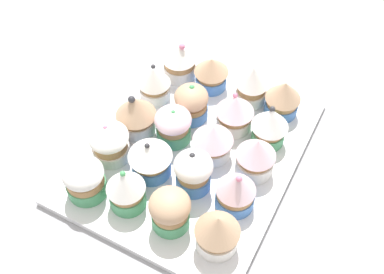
{
  "coord_description": "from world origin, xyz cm",
  "views": [
    {
      "loc": [
        22.07,
        -42.0,
        64.66
      ],
      "look_at": [
        0.0,
        0.0,
        4.2
      ],
      "focal_mm": 45.07,
      "sensor_mm": 36.0,
      "label": 1
    }
  ],
  "objects_px": {
    "cupcake_1": "(126,189)",
    "cupcake_16": "(179,61)",
    "cupcake_6": "(193,171)",
    "cupcake_10": "(213,140)",
    "cupcake_5": "(150,157)",
    "cupcake_11": "(256,156)",
    "cupcake_18": "(252,84)",
    "cupcake_19": "(283,98)",
    "baking_tray": "(192,150)",
    "cupcake_17": "(211,72)",
    "cupcake_2": "(170,210)",
    "cupcake_0": "(85,179)",
    "cupcake_15": "(270,125)",
    "cupcake_13": "(191,103)",
    "cupcake_4": "(110,143)",
    "cupcake_7": "(236,190)",
    "cupcake_8": "(136,113)",
    "cupcake_14": "(235,112)",
    "cupcake_3": "(217,231)",
    "cupcake_12": "(154,83)",
    "cupcake_9": "(173,125)"
  },
  "relations": [
    {
      "from": "cupcake_1",
      "to": "cupcake_16",
      "type": "height_order",
      "value": "cupcake_1"
    },
    {
      "from": "baking_tray",
      "to": "cupcake_2",
      "type": "distance_m",
      "value": 0.15
    },
    {
      "from": "baking_tray",
      "to": "cupcake_16",
      "type": "distance_m",
      "value": 0.18
    },
    {
      "from": "cupcake_0",
      "to": "cupcake_9",
      "type": "bearing_deg",
      "value": 66.71
    },
    {
      "from": "cupcake_0",
      "to": "cupcake_3",
      "type": "distance_m",
      "value": 0.21
    },
    {
      "from": "cupcake_14",
      "to": "cupcake_4",
      "type": "bearing_deg",
      "value": -135.09
    },
    {
      "from": "cupcake_1",
      "to": "cupcake_5",
      "type": "xyz_separation_m",
      "value": [
        0.0,
        0.07,
        -0.0
      ]
    },
    {
      "from": "cupcake_18",
      "to": "cupcake_19",
      "type": "distance_m",
      "value": 0.06
    },
    {
      "from": "cupcake_4",
      "to": "cupcake_8",
      "type": "bearing_deg",
      "value": 82.71
    },
    {
      "from": "cupcake_10",
      "to": "cupcake_18",
      "type": "distance_m",
      "value": 0.14
    },
    {
      "from": "baking_tray",
      "to": "cupcake_15",
      "type": "xyz_separation_m",
      "value": [
        0.1,
        0.07,
        0.05
      ]
    },
    {
      "from": "cupcake_3",
      "to": "cupcake_15",
      "type": "relative_size",
      "value": 0.94
    },
    {
      "from": "cupcake_10",
      "to": "cupcake_11",
      "type": "relative_size",
      "value": 0.91
    },
    {
      "from": "cupcake_17",
      "to": "cupcake_13",
      "type": "bearing_deg",
      "value": -88.29
    },
    {
      "from": "cupcake_11",
      "to": "cupcake_19",
      "type": "height_order",
      "value": "cupcake_11"
    },
    {
      "from": "cupcake_15",
      "to": "cupcake_16",
      "type": "xyz_separation_m",
      "value": [
        -0.2,
        0.07,
        -0.0
      ]
    },
    {
      "from": "cupcake_7",
      "to": "cupcake_6",
      "type": "bearing_deg",
      "value": -179.89
    },
    {
      "from": "cupcake_6",
      "to": "cupcake_18",
      "type": "distance_m",
      "value": 0.21
    },
    {
      "from": "cupcake_2",
      "to": "cupcake_18",
      "type": "relative_size",
      "value": 0.91
    },
    {
      "from": "cupcake_16",
      "to": "cupcake_17",
      "type": "relative_size",
      "value": 1.15
    },
    {
      "from": "cupcake_17",
      "to": "cupcake_2",
      "type": "bearing_deg",
      "value": -75.44
    },
    {
      "from": "cupcake_13",
      "to": "cupcake_1",
      "type": "bearing_deg",
      "value": -91.01
    },
    {
      "from": "cupcake_1",
      "to": "cupcake_10",
      "type": "xyz_separation_m",
      "value": [
        0.07,
        0.14,
        -0.0
      ]
    },
    {
      "from": "cupcake_7",
      "to": "cupcake_14",
      "type": "relative_size",
      "value": 1.08
    },
    {
      "from": "cupcake_2",
      "to": "cupcake_3",
      "type": "xyz_separation_m",
      "value": [
        0.07,
        0.0,
        0.0
      ]
    },
    {
      "from": "cupcake_8",
      "to": "cupcake_12",
      "type": "bearing_deg",
      "value": 98.77
    },
    {
      "from": "cupcake_19",
      "to": "cupcake_7",
      "type": "bearing_deg",
      "value": -88.43
    },
    {
      "from": "cupcake_0",
      "to": "cupcake_14",
      "type": "relative_size",
      "value": 0.9
    },
    {
      "from": "baking_tray",
      "to": "cupcake_0",
      "type": "xyz_separation_m",
      "value": [
        -0.1,
        -0.15,
        0.04
      ]
    },
    {
      "from": "cupcake_12",
      "to": "cupcake_11",
      "type": "bearing_deg",
      "value": -16.46
    },
    {
      "from": "baking_tray",
      "to": "cupcake_4",
      "type": "bearing_deg",
      "value": -146.05
    },
    {
      "from": "cupcake_17",
      "to": "cupcake_19",
      "type": "bearing_deg",
      "value": -0.17
    },
    {
      "from": "baking_tray",
      "to": "cupcake_6",
      "type": "height_order",
      "value": "cupcake_6"
    },
    {
      "from": "cupcake_0",
      "to": "cupcake_1",
      "type": "distance_m",
      "value": 0.07
    },
    {
      "from": "cupcake_10",
      "to": "cupcake_13",
      "type": "distance_m",
      "value": 0.09
    },
    {
      "from": "cupcake_15",
      "to": "cupcake_16",
      "type": "bearing_deg",
      "value": 161.56
    },
    {
      "from": "cupcake_11",
      "to": "cupcake_14",
      "type": "relative_size",
      "value": 1.02
    },
    {
      "from": "cupcake_5",
      "to": "cupcake_10",
      "type": "height_order",
      "value": "cupcake_5"
    },
    {
      "from": "cupcake_0",
      "to": "cupcake_10",
      "type": "xyz_separation_m",
      "value": [
        0.14,
        0.15,
        0.0
      ]
    },
    {
      "from": "cupcake_6",
      "to": "cupcake_10",
      "type": "relative_size",
      "value": 1.1
    },
    {
      "from": "cupcake_9",
      "to": "cupcake_12",
      "type": "height_order",
      "value": "cupcake_12"
    },
    {
      "from": "cupcake_19",
      "to": "cupcake_5",
      "type": "bearing_deg",
      "value": -122.6
    },
    {
      "from": "cupcake_1",
      "to": "cupcake_18",
      "type": "distance_m",
      "value": 0.29
    },
    {
      "from": "cupcake_4",
      "to": "cupcake_17",
      "type": "relative_size",
      "value": 1.03
    },
    {
      "from": "cupcake_9",
      "to": "cupcake_12",
      "type": "distance_m",
      "value": 0.1
    },
    {
      "from": "cupcake_6",
      "to": "cupcake_12",
      "type": "distance_m",
      "value": 0.2
    },
    {
      "from": "baking_tray",
      "to": "cupcake_4",
      "type": "relative_size",
      "value": 5.93
    },
    {
      "from": "cupcake_0",
      "to": "cupcake_2",
      "type": "xyz_separation_m",
      "value": [
        0.14,
        0.01,
        0.0
      ]
    },
    {
      "from": "cupcake_1",
      "to": "cupcake_17",
      "type": "distance_m",
      "value": 0.28
    },
    {
      "from": "baking_tray",
      "to": "cupcake_12",
      "type": "distance_m",
      "value": 0.14
    }
  ]
}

